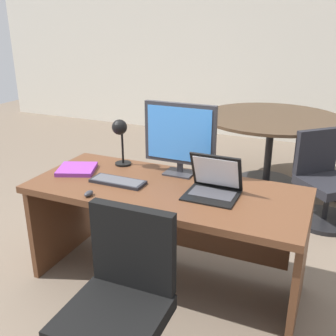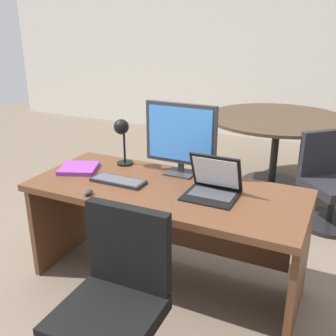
{
  "view_description": "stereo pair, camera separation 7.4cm",
  "coord_description": "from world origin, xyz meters",
  "px_view_note": "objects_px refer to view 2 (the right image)",
  "views": [
    {
      "loc": [
        0.95,
        -2.11,
        1.73
      ],
      "look_at": [
        0.0,
        0.04,
        0.85
      ],
      "focal_mm": 41.91,
      "sensor_mm": 36.0,
      "label": 1
    },
    {
      "loc": [
        1.01,
        -2.08,
        1.73
      ],
      "look_at": [
        0.0,
        0.04,
        0.85
      ],
      "focal_mm": 41.91,
      "sensor_mm": 36.0,
      "label": 2
    }
  ],
  "objects_px": {
    "desk_lamp": "(122,133)",
    "office_chair": "(114,320)",
    "desk": "(168,211)",
    "mouse": "(88,193)",
    "meeting_table": "(276,134)",
    "meeting_chair_near": "(329,189)",
    "laptop": "(214,182)",
    "monitor": "(181,136)",
    "book": "(79,168)",
    "keyboard": "(118,181)"
  },
  "relations": [
    {
      "from": "monitor",
      "to": "mouse",
      "type": "height_order",
      "value": "monitor"
    },
    {
      "from": "meeting_table",
      "to": "meeting_chair_near",
      "type": "xyz_separation_m",
      "value": [
        0.62,
        -0.64,
        -0.27
      ]
    },
    {
      "from": "meeting_chair_near",
      "to": "monitor",
      "type": "bearing_deg",
      "value": -128.53
    },
    {
      "from": "meeting_chair_near",
      "to": "office_chair",
      "type": "bearing_deg",
      "value": -109.55
    },
    {
      "from": "desk_lamp",
      "to": "meeting_chair_near",
      "type": "xyz_separation_m",
      "value": [
        1.39,
        1.2,
        -0.65
      ]
    },
    {
      "from": "meeting_chair_near",
      "to": "desk",
      "type": "bearing_deg",
      "value": -123.68
    },
    {
      "from": "laptop",
      "to": "meeting_chair_near",
      "type": "height_order",
      "value": "laptop"
    },
    {
      "from": "mouse",
      "to": "meeting_chair_near",
      "type": "distance_m",
      "value": 2.22
    },
    {
      "from": "desk",
      "to": "mouse",
      "type": "relative_size",
      "value": 24.2
    },
    {
      "from": "mouse",
      "to": "meeting_table",
      "type": "xyz_separation_m",
      "value": [
        0.69,
        2.39,
        -0.14
      ]
    },
    {
      "from": "laptop",
      "to": "meeting_table",
      "type": "bearing_deg",
      "value": 90.02
    },
    {
      "from": "desk",
      "to": "office_chair",
      "type": "height_order",
      "value": "office_chair"
    },
    {
      "from": "book",
      "to": "mouse",
      "type": "bearing_deg",
      "value": -45.03
    },
    {
      "from": "monitor",
      "to": "desk",
      "type": "bearing_deg",
      "value": -87.21
    },
    {
      "from": "desk_lamp",
      "to": "book",
      "type": "height_order",
      "value": "desk_lamp"
    },
    {
      "from": "desk",
      "to": "office_chair",
      "type": "xyz_separation_m",
      "value": [
        0.12,
        -0.87,
        -0.16
      ]
    },
    {
      "from": "meeting_table",
      "to": "meeting_chair_near",
      "type": "relative_size",
      "value": 1.82
    },
    {
      "from": "desk",
      "to": "meeting_chair_near",
      "type": "bearing_deg",
      "value": 56.32
    },
    {
      "from": "desk_lamp",
      "to": "mouse",
      "type": "bearing_deg",
      "value": -80.79
    },
    {
      "from": "laptop",
      "to": "office_chair",
      "type": "relative_size",
      "value": 0.35
    },
    {
      "from": "monitor",
      "to": "meeting_chair_near",
      "type": "distance_m",
      "value": 1.65
    },
    {
      "from": "keyboard",
      "to": "meeting_chair_near",
      "type": "distance_m",
      "value": 1.99
    },
    {
      "from": "laptop",
      "to": "meeting_table",
      "type": "xyz_separation_m",
      "value": [
        -0.0,
        2.04,
        -0.2
      ]
    },
    {
      "from": "book",
      "to": "meeting_chair_near",
      "type": "xyz_separation_m",
      "value": [
        1.63,
        1.43,
        -0.42
      ]
    },
    {
      "from": "mouse",
      "to": "meeting_chair_near",
      "type": "bearing_deg",
      "value": 53.28
    },
    {
      "from": "monitor",
      "to": "laptop",
      "type": "relative_size",
      "value": 1.59
    },
    {
      "from": "laptop",
      "to": "mouse",
      "type": "bearing_deg",
      "value": -153.05
    },
    {
      "from": "mouse",
      "to": "keyboard",
      "type": "bearing_deg",
      "value": 77.19
    },
    {
      "from": "monitor",
      "to": "laptop",
      "type": "distance_m",
      "value": 0.44
    },
    {
      "from": "laptop",
      "to": "meeting_chair_near",
      "type": "xyz_separation_m",
      "value": [
        0.62,
        1.4,
        -0.48
      ]
    },
    {
      "from": "meeting_table",
      "to": "meeting_chair_near",
      "type": "bearing_deg",
      "value": -46.13
    },
    {
      "from": "desk_lamp",
      "to": "meeting_chair_near",
      "type": "bearing_deg",
      "value": 40.67
    },
    {
      "from": "book",
      "to": "keyboard",
      "type": "bearing_deg",
      "value": -10.84
    },
    {
      "from": "mouse",
      "to": "desk_lamp",
      "type": "height_order",
      "value": "desk_lamp"
    },
    {
      "from": "book",
      "to": "monitor",
      "type": "bearing_deg",
      "value": 19.69
    },
    {
      "from": "desk",
      "to": "keyboard",
      "type": "bearing_deg",
      "value": -161.79
    },
    {
      "from": "laptop",
      "to": "keyboard",
      "type": "height_order",
      "value": "laptop"
    },
    {
      "from": "mouse",
      "to": "meeting_chair_near",
      "type": "relative_size",
      "value": 0.09
    },
    {
      "from": "desk",
      "to": "keyboard",
      "type": "xyz_separation_m",
      "value": [
        -0.32,
        -0.1,
        0.2
      ]
    },
    {
      "from": "laptop",
      "to": "meeting_table",
      "type": "distance_m",
      "value": 2.05
    },
    {
      "from": "book",
      "to": "meeting_table",
      "type": "height_order",
      "value": "meeting_table"
    },
    {
      "from": "desk",
      "to": "office_chair",
      "type": "distance_m",
      "value": 0.89
    },
    {
      "from": "meeting_chair_near",
      "to": "desk_lamp",
      "type": "bearing_deg",
      "value": -139.33
    },
    {
      "from": "desk",
      "to": "desk_lamp",
      "type": "bearing_deg",
      "value": 157.18
    },
    {
      "from": "laptop",
      "to": "mouse",
      "type": "xyz_separation_m",
      "value": [
        -0.69,
        -0.35,
        -0.06
      ]
    },
    {
      "from": "desk_lamp",
      "to": "office_chair",
      "type": "xyz_separation_m",
      "value": [
        0.59,
        -1.07,
        -0.6
      ]
    },
    {
      "from": "keyboard",
      "to": "desk_lamp",
      "type": "distance_m",
      "value": 0.41
    },
    {
      "from": "book",
      "to": "meeting_chair_near",
      "type": "height_order",
      "value": "meeting_chair_near"
    },
    {
      "from": "monitor",
      "to": "book",
      "type": "relative_size",
      "value": 1.56
    },
    {
      "from": "office_chair",
      "to": "meeting_chair_near",
      "type": "xyz_separation_m",
      "value": [
        0.8,
        2.26,
        -0.05
      ]
    }
  ]
}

